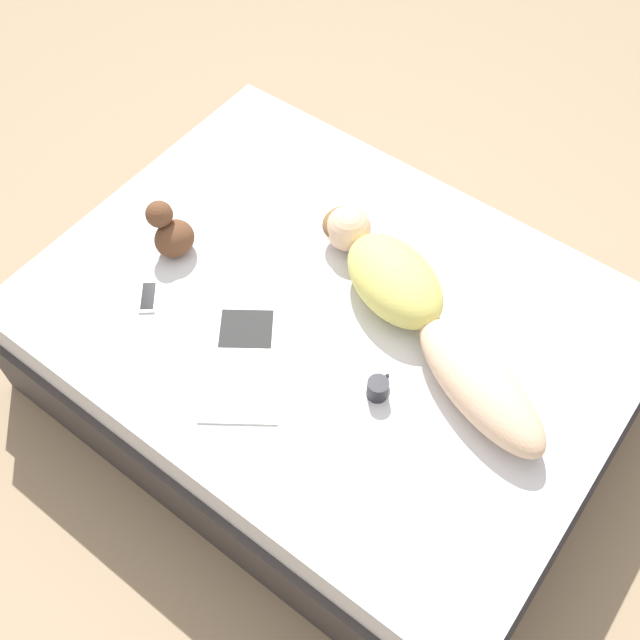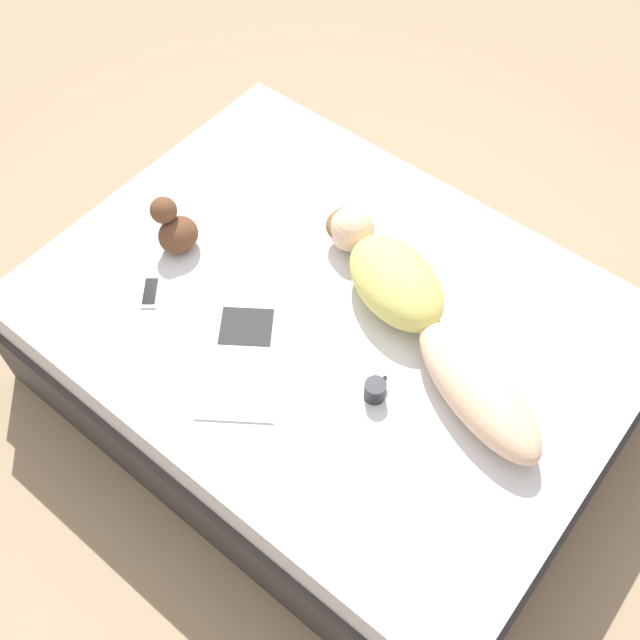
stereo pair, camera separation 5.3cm
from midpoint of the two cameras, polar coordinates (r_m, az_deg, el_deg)
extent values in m
plane|color=#9E8466|center=(3.38, 0.31, -4.96)|extent=(12.00, 12.00, 0.00)
cube|color=#383333|center=(3.21, 0.33, -3.25)|extent=(1.73, 2.29, 0.39)
cube|color=silver|center=(2.96, 0.36, -0.30)|extent=(1.67, 2.23, 0.20)
ellipsoid|color=#DBB28E|center=(2.66, 11.56, -4.88)|extent=(0.44, 0.67, 0.17)
ellipsoid|color=#D1C660|center=(2.84, 5.17, 3.02)|extent=(0.44, 0.55, 0.21)
ellipsoid|color=brown|center=(3.02, 1.42, 7.31)|extent=(0.24, 0.23, 0.10)
sphere|color=#DBB28E|center=(3.01, 1.66, 6.97)|extent=(0.18, 0.18, 0.18)
cube|color=silver|center=(2.70, -6.64, -5.38)|extent=(0.38, 0.38, 0.01)
cube|color=silver|center=(2.84, -6.17, -0.71)|extent=(0.38, 0.38, 0.01)
cube|color=black|center=(2.83, -6.18, -0.66)|extent=(0.25, 0.26, 0.00)
cylinder|color=#232328|center=(2.65, 3.85, -5.25)|extent=(0.08, 0.08, 0.08)
cylinder|color=black|center=(2.62, 3.89, -4.89)|extent=(0.07, 0.07, 0.00)
torus|color=#232328|center=(2.67, 4.38, -4.59)|extent=(0.05, 0.01, 0.05)
cube|color=silver|center=(2.99, -13.44, 1.74)|extent=(0.16, 0.15, 0.01)
cube|color=black|center=(2.99, -13.46, 1.80)|extent=(0.13, 0.12, 0.00)
ellipsoid|color=brown|center=(3.06, -11.52, 6.10)|extent=(0.17, 0.15, 0.14)
sphere|color=brown|center=(3.02, -12.65, 7.86)|extent=(0.11, 0.11, 0.11)
camera|label=1|loc=(0.03, -90.54, -0.80)|focal=42.00mm
camera|label=2|loc=(0.03, 89.46, 0.80)|focal=42.00mm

